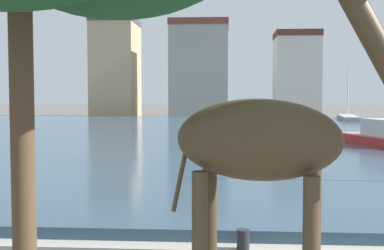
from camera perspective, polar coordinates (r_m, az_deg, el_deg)
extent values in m
cube|color=#334C60|center=(36.58, 0.46, -1.05)|extent=(78.94, 52.91, 0.37)
cube|color=#ADA89E|center=(10.39, -8.99, -13.26)|extent=(78.94, 0.50, 0.12)
ellipsoid|color=#42331E|center=(5.37, 7.28, -1.63)|extent=(1.83, 1.00, 0.86)
cylinder|color=#42331E|center=(5.32, 19.16, 9.72)|extent=(1.20, 0.49, 1.92)
cylinder|color=#42331E|center=(5.59, -1.15, -5.08)|extent=(0.25, 0.10, 0.91)
cube|color=#939399|center=(56.61, 16.91, 0.58)|extent=(2.74, 8.58, 0.75)
ellipsoid|color=#939399|center=(60.59, 16.55, 0.76)|extent=(1.87, 3.12, 0.71)
cube|color=#B1B1B5|center=(56.59, 16.91, 0.99)|extent=(2.69, 8.41, 0.06)
cylinder|color=silver|center=(57.18, 16.90, 3.57)|extent=(0.12, 0.12, 5.17)
cylinder|color=silver|center=(55.72, 17.01, 1.84)|extent=(0.46, 2.94, 0.08)
cylinder|color=brown|center=(8.53, -18.26, -1.83)|extent=(0.38, 0.38, 4.56)
cylinder|color=#232326|center=(9.95, 5.69, -12.86)|extent=(0.24, 0.24, 0.50)
cube|color=tan|center=(69.89, -8.43, 5.96)|extent=(5.58, 7.74, 12.35)
cube|color=#42424C|center=(70.49, -8.48, 11.30)|extent=(5.69, 7.89, 0.80)
cube|color=gray|center=(65.12, 0.83, 5.76)|extent=(7.15, 6.92, 11.39)
cube|color=brown|center=(65.65, 0.84, 11.08)|extent=(7.30, 7.06, 0.80)
cube|color=beige|center=(68.06, 11.49, 5.12)|extent=(5.56, 6.16, 10.27)
cube|color=#51281E|center=(68.46, 11.54, 9.75)|extent=(5.67, 6.29, 0.80)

